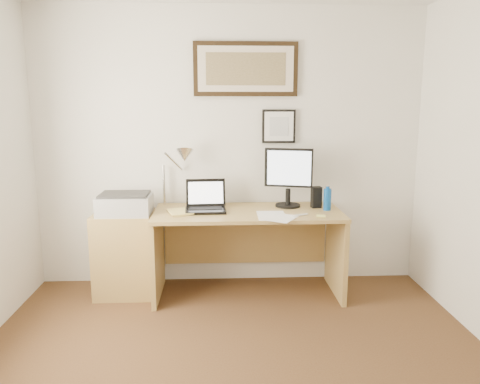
{
  "coord_description": "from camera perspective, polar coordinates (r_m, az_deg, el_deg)",
  "views": [
    {
      "loc": [
        -0.1,
        -2.25,
        1.67
      ],
      "look_at": [
        0.07,
        1.43,
        0.95
      ],
      "focal_mm": 35.0,
      "sensor_mm": 36.0,
      "label": 1
    }
  ],
  "objects": [
    {
      "name": "side_cabinet",
      "position": [
        4.22,
        -13.88,
        -7.35
      ],
      "size": [
        0.5,
        0.4,
        0.73
      ],
      "primitive_type": "cube",
      "color": "#9F7E42",
      "rests_on": "floor"
    },
    {
      "name": "printer",
      "position": [
        4.08,
        -13.85,
        -1.4
      ],
      "size": [
        0.44,
        0.34,
        0.18
      ],
      "color": "#A6A6A8",
      "rests_on": "side_cabinet"
    },
    {
      "name": "bottle_cap",
      "position": [
        4.06,
        10.66,
        0.52
      ],
      "size": [
        0.03,
        0.03,
        0.02
      ],
      "primitive_type": "cylinder",
      "color": "#0B4798",
      "rests_on": "water_bottle"
    },
    {
      "name": "desk_lamp",
      "position": [
        4.1,
        -7.02,
        4.14
      ],
      "size": [
        0.29,
        0.27,
        0.53
      ],
      "color": "silver",
      "rests_on": "desk"
    },
    {
      "name": "wall_back",
      "position": [
        4.28,
        -1.36,
        5.33
      ],
      "size": [
        3.5,
        0.02,
        2.5
      ],
      "primitive_type": "cube",
      "color": "white",
      "rests_on": "ground"
    },
    {
      "name": "marker_pen",
      "position": [
        3.86,
        7.34,
        -2.79
      ],
      "size": [
        0.14,
        0.06,
        0.02
      ],
      "primitive_type": "cylinder",
      "rotation": [
        0.0,
        1.57,
        0.35
      ],
      "color": "white",
      "rests_on": "desk"
    },
    {
      "name": "paper_sheet_a",
      "position": [
        3.84,
        3.87,
        -2.88
      ],
      "size": [
        0.23,
        0.33,
        0.0
      ],
      "primitive_type": "cube",
      "rotation": [
        0.0,
        0.0,
        -0.01
      ],
      "color": "white",
      "rests_on": "desk"
    },
    {
      "name": "sticky_pad",
      "position": [
        3.85,
        9.84,
        -2.9
      ],
      "size": [
        0.09,
        0.09,
        0.01
      ],
      "primitive_type": "cube",
      "rotation": [
        0.0,
        0.0,
        -0.21
      ],
      "color": "#F7F175",
      "rests_on": "desk"
    },
    {
      "name": "water_bottle",
      "position": [
        4.08,
        10.6,
        -0.9
      ],
      "size": [
        0.07,
        0.07,
        0.19
      ],
      "primitive_type": "cylinder",
      "color": "#0B4798",
      "rests_on": "desk"
    },
    {
      "name": "paper_sheet_b",
      "position": [
        3.76,
        5.15,
        -3.18
      ],
      "size": [
        0.31,
        0.34,
        0.0
      ],
      "primitive_type": "cube",
      "rotation": [
        0.0,
        0.0,
        -0.54
      ],
      "color": "white",
      "rests_on": "desk"
    },
    {
      "name": "laptop",
      "position": [
        4.02,
        -4.21,
        -1.45
      ],
      "size": [
        0.35,
        0.31,
        0.26
      ],
      "color": "black",
      "rests_on": "desk"
    },
    {
      "name": "lcd_monitor",
      "position": [
        4.13,
        5.94,
        2.14
      ],
      "size": [
        0.42,
        0.22,
        0.52
      ],
      "color": "black",
      "rests_on": "desk"
    },
    {
      "name": "picture_large",
      "position": [
        4.24,
        0.7,
        14.76
      ],
      "size": [
        0.92,
        0.04,
        0.47
      ],
      "color": "black",
      "rests_on": "wall_back"
    },
    {
      "name": "book",
      "position": [
        3.93,
        -8.6,
        -2.54
      ],
      "size": [
        0.25,
        0.29,
        0.02
      ],
      "primitive_type": "imported",
      "rotation": [
        0.0,
        0.0,
        0.32
      ],
      "color": "#E5CD6B",
      "rests_on": "desk"
    },
    {
      "name": "speaker",
      "position": [
        4.16,
        9.28,
        -0.63
      ],
      "size": [
        0.09,
        0.08,
        0.19
      ],
      "primitive_type": "cube",
      "rotation": [
        0.0,
        0.0,
        0.14
      ],
      "color": "black",
      "rests_on": "desk"
    },
    {
      "name": "desk",
      "position": [
        4.14,
        0.87,
        -5.23
      ],
      "size": [
        1.6,
        0.7,
        0.75
      ],
      "color": "#9F7E42",
      "rests_on": "floor"
    },
    {
      "name": "picture_small",
      "position": [
        4.27,
        4.75,
        7.98
      ],
      "size": [
        0.3,
        0.03,
        0.3
      ],
      "color": "black",
      "rests_on": "wall_back"
    }
  ]
}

